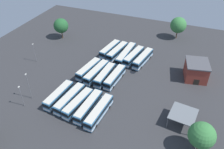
% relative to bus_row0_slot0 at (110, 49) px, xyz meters
% --- Properties ---
extents(ground_plane, '(112.17, 112.17, 0.00)m').
position_rel_bus_row0_slot0_xyz_m(ground_plane, '(16.43, 5.11, -1.78)').
color(ground_plane, '#333335').
extents(bus_row0_slot0, '(12.48, 4.43, 3.36)m').
position_rel_bus_row0_slot0_xyz_m(bus_row0_slot0, '(0.00, 0.00, 0.00)').
color(bus_row0_slot0, teal).
rests_on(bus_row0_slot0, ground_plane).
extents(bus_row0_slot1, '(13.12, 4.54, 3.36)m').
position_rel_bus_row0_slot0_xyz_m(bus_row0_slot1, '(0.55, 3.39, 0.00)').
color(bus_row0_slot1, teal).
rests_on(bus_row0_slot1, ground_plane).
extents(bus_row0_slot2, '(15.11, 3.40, 3.36)m').
position_rel_bus_row0_slot0_xyz_m(bus_row0_slot2, '(1.10, 7.16, 0.00)').
color(bus_row0_slot2, teal).
rests_on(bus_row0_slot2, ground_plane).
extents(bus_row0_slot3, '(12.98, 4.72, 3.36)m').
position_rel_bus_row0_slot0_xyz_m(bus_row0_slot3, '(1.47, 10.39, 0.00)').
color(bus_row0_slot3, teal).
rests_on(bus_row0_slot3, ground_plane).
extents(bus_row0_slot4, '(13.16, 4.70, 3.36)m').
position_rel_bus_row0_slot0_xyz_m(bus_row0_slot4, '(1.83, 14.11, 0.00)').
color(bus_row0_slot4, teal).
rests_on(bus_row0_slot4, ground_plane).
extents(bus_row1_slot0, '(12.23, 4.35, 3.36)m').
position_rel_bus_row0_slot0_xyz_m(bus_row1_slot0, '(15.63, -1.65, -0.00)').
color(bus_row1_slot0, teal).
rests_on(bus_row1_slot0, ground_plane).
extents(bus_row1_slot1, '(13.11, 4.12, 3.36)m').
position_rel_bus_row0_slot0_xyz_m(bus_row1_slot1, '(16.27, 1.65, 0.00)').
color(bus_row1_slot1, teal).
rests_on(bus_row1_slot1, ground_plane).
extents(bus_row1_slot2, '(12.07, 3.18, 3.36)m').
position_rel_bus_row0_slot0_xyz_m(bus_row1_slot2, '(16.67, 4.98, -0.00)').
color(bus_row1_slot2, teal).
rests_on(bus_row1_slot2, ground_plane).
extents(bus_row1_slot3, '(12.12, 3.56, 3.36)m').
position_rel_bus_row0_slot0_xyz_m(bus_row1_slot3, '(16.50, 8.52, -0.00)').
color(bus_row1_slot3, teal).
rests_on(bus_row1_slot3, ground_plane).
extents(bus_row2_slot0, '(12.20, 3.48, 3.36)m').
position_rel_bus_row0_slot0_xyz_m(bus_row2_slot0, '(31.24, -3.89, -0.00)').
color(bus_row2_slot0, teal).
rests_on(bus_row2_slot0, ground_plane).
extents(bus_row2_slot1, '(12.82, 3.84, 3.36)m').
position_rel_bus_row0_slot0_xyz_m(bus_row2_slot1, '(31.36, -0.04, 0.00)').
color(bus_row2_slot1, teal).
rests_on(bus_row2_slot1, ground_plane).
extents(bus_row2_slot2, '(12.34, 4.22, 3.36)m').
position_rel_bus_row0_slot0_xyz_m(bus_row2_slot2, '(32.17, 3.22, -0.00)').
color(bus_row2_slot2, teal).
rests_on(bus_row2_slot2, ground_plane).
extents(bus_row2_slot3, '(12.75, 3.31, 3.36)m').
position_rel_bus_row0_slot0_xyz_m(bus_row2_slot3, '(32.22, 6.59, 0.00)').
color(bus_row2_slot3, teal).
rests_on(bus_row2_slot3, ground_plane).
extents(bus_row2_slot4, '(12.93, 3.46, 3.36)m').
position_rel_bus_row0_slot0_xyz_m(bus_row2_slot4, '(32.96, 10.24, 0.00)').
color(bus_row2_slot4, teal).
rests_on(bus_row2_slot4, ground_plane).
extents(depot_building, '(9.91, 9.02, 6.18)m').
position_rel_bus_row0_slot0_xyz_m(depot_building, '(4.31, 33.27, 1.33)').
color(depot_building, maroon).
rests_on(depot_building, ground_plane).
extents(maintenance_shelter, '(7.85, 7.52, 3.59)m').
position_rel_bus_row0_slot0_xyz_m(maintenance_shelter, '(26.85, 32.05, 1.60)').
color(maintenance_shelter, slate).
rests_on(maintenance_shelter, ground_plane).
extents(lamp_post_near_entrance, '(0.56, 0.28, 7.29)m').
position_rel_bus_row0_slot0_xyz_m(lamp_post_near_entrance, '(37.38, -12.18, 2.27)').
color(lamp_post_near_entrance, slate).
rests_on(lamp_post_near_entrance, ground_plane).
extents(lamp_post_by_building, '(0.56, 0.28, 7.52)m').
position_rel_bus_row0_slot0_xyz_m(lamp_post_by_building, '(16.03, -23.73, 2.39)').
color(lamp_post_by_building, slate).
rests_on(lamp_post_by_building, ground_plane).
extents(lamp_post_far_corner, '(0.56, 0.28, 9.23)m').
position_rel_bus_row0_slot0_xyz_m(lamp_post_far_corner, '(33.80, -12.16, 3.25)').
color(lamp_post_far_corner, slate).
rests_on(lamp_post_far_corner, ground_plane).
extents(tree_northeast, '(6.34, 6.34, 9.09)m').
position_rel_bus_row0_slot0_xyz_m(tree_northeast, '(-4.27, -24.74, 4.12)').
color(tree_northeast, brown).
rests_on(tree_northeast, ground_plane).
extents(tree_north_edge, '(6.89, 6.89, 9.73)m').
position_rel_bus_row0_slot0_xyz_m(tree_north_edge, '(-23.09, 22.60, 4.49)').
color(tree_north_edge, brown).
rests_on(tree_north_edge, ground_plane).
extents(tree_east_edge, '(6.33, 6.33, 8.82)m').
position_rel_bus_row0_slot0_xyz_m(tree_east_edge, '(34.42, 36.85, 3.86)').
color(tree_east_edge, brown).
rests_on(tree_east_edge, ground_plane).
extents(puddle_back_corner, '(4.29, 4.29, 0.01)m').
position_rel_bus_row0_slot0_xyz_m(puddle_back_corner, '(22.06, -3.57, -1.78)').
color(puddle_back_corner, black).
rests_on(puddle_back_corner, ground_plane).
extents(puddle_front_lane, '(1.74, 1.74, 0.01)m').
position_rel_bus_row0_slot0_xyz_m(puddle_front_lane, '(8.51, 3.05, -1.78)').
color(puddle_front_lane, black).
rests_on(puddle_front_lane, ground_plane).
extents(puddle_near_shelter, '(3.60, 3.60, 0.01)m').
position_rel_bus_row0_slot0_xyz_m(puddle_near_shelter, '(24.00, 4.53, -1.78)').
color(puddle_near_shelter, black).
rests_on(puddle_near_shelter, ground_plane).
extents(puddle_between_rows, '(2.10, 2.10, 0.01)m').
position_rel_bus_row0_slot0_xyz_m(puddle_between_rows, '(9.08, 12.55, -1.78)').
color(puddle_between_rows, black).
rests_on(puddle_between_rows, ground_plane).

